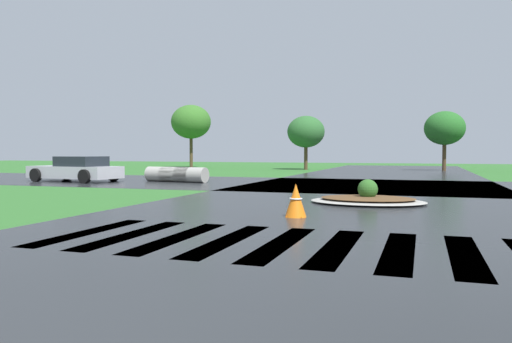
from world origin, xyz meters
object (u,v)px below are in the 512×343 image
at_px(median_island, 368,199).
at_px(car_white_sedan, 76,170).
at_px(drainage_pipe_stack, 176,174).
at_px(traffic_cone, 296,201).

distance_m(median_island, car_white_sedan, 15.54).
bearing_deg(median_island, drainage_pipe_stack, 143.88).
bearing_deg(traffic_cone, car_white_sedan, 144.76).
xyz_separation_m(median_island, car_white_sedan, (-14.40, 5.85, 0.44)).
xyz_separation_m(median_island, drainage_pipe_stack, (-9.65, 7.04, 0.23)).
xyz_separation_m(car_white_sedan, drainage_pipe_stack, (4.74, 1.19, -0.21)).
height_order(median_island, drainage_pipe_stack, drainage_pipe_stack).
relative_size(median_island, car_white_sedan, 0.67).
distance_m(median_island, drainage_pipe_stack, 11.95).
relative_size(car_white_sedan, drainage_pipe_stack, 1.42).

